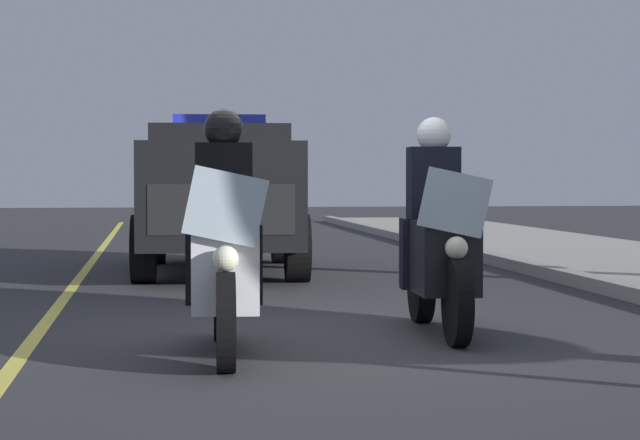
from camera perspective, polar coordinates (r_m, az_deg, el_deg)
name	(u,v)px	position (r m, az deg, el deg)	size (l,w,h in m)	color
ground_plane	(324,338)	(9.27, 0.20, -5.62)	(80.00, 80.00, 0.00)	#333335
lane_stripe_center	(31,343)	(9.23, -13.58, -5.69)	(48.00, 0.12, 0.01)	#E0D14C
police_motorcycle_lead_left	(224,255)	(8.35, -4.57, -1.65)	(2.14, 0.59, 1.72)	black
police_motorcycle_lead_right	(438,245)	(9.53, 5.61, -1.20)	(2.14, 0.59, 1.72)	black
police_suv	(220,190)	(15.64, -4.79, 1.42)	(4.98, 2.25, 2.05)	black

